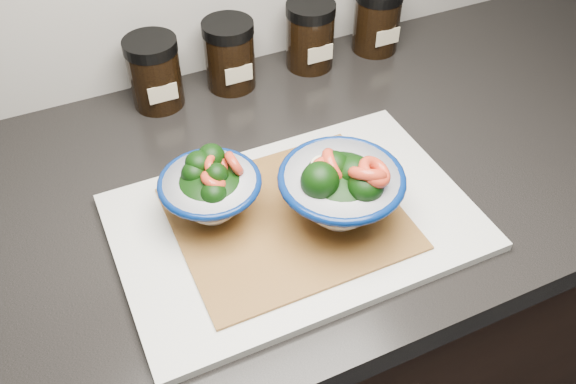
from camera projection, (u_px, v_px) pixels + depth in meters
name	position (u px, v px, depth m)	size (l,w,h in m)	color
cabinet	(315.00, 341.00, 1.20)	(3.43, 0.58, 0.86)	black
countertop	(325.00, 173.00, 0.88)	(3.50, 0.60, 0.04)	black
cutting_board	(295.00, 222.00, 0.78)	(0.45, 0.30, 0.01)	silver
bamboo_mat	(288.00, 218.00, 0.77)	(0.28, 0.24, 0.00)	#A67131
bowl_left	(211.00, 190.00, 0.75)	(0.13, 0.13, 0.09)	white
bowl_right	(341.00, 188.00, 0.74)	(0.16, 0.16, 0.11)	white
spice_jar_a	(155.00, 73.00, 0.93)	(0.08, 0.08, 0.11)	black
spice_jar_b	(230.00, 55.00, 0.97)	(0.08, 0.08, 0.11)	black
spice_jar_c	(310.00, 35.00, 1.01)	(0.08, 0.08, 0.11)	black
spice_jar_d	(377.00, 19.00, 1.05)	(0.08, 0.08, 0.11)	black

